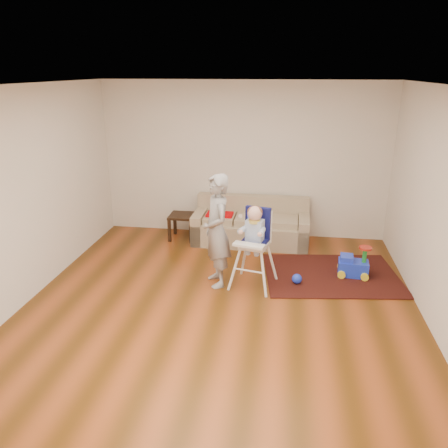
# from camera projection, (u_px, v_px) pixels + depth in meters

# --- Properties ---
(ground) EXTENTS (5.50, 5.50, 0.00)m
(ground) POSITION_uv_depth(u_px,v_px,m) (219.00, 309.00, 5.52)
(ground) COLOR #512D0B
(ground) RESTS_ON ground
(room_envelope) EXTENTS (5.04, 5.52, 2.72)m
(room_envelope) POSITION_uv_depth(u_px,v_px,m) (225.00, 154.00, 5.38)
(room_envelope) COLOR white
(room_envelope) RESTS_ON ground
(sofa) EXTENTS (1.98, 0.83, 0.76)m
(sofa) POSITION_uv_depth(u_px,v_px,m) (251.00, 222.00, 7.51)
(sofa) COLOR gray
(sofa) RESTS_ON ground
(side_table) EXTENTS (0.44, 0.44, 0.44)m
(side_table) POSITION_uv_depth(u_px,v_px,m) (183.00, 226.00, 7.75)
(side_table) COLOR black
(side_table) RESTS_ON ground
(area_rug) EXTENTS (2.08, 1.66, 0.02)m
(area_rug) POSITION_uv_depth(u_px,v_px,m) (331.00, 275.00, 6.42)
(area_rug) COLOR black
(area_rug) RESTS_ON ground
(ride_on_toy) EXTENTS (0.45, 0.33, 0.46)m
(ride_on_toy) POSITION_uv_depth(u_px,v_px,m) (354.00, 261.00, 6.31)
(ride_on_toy) COLOR blue
(ride_on_toy) RESTS_ON area_rug
(toy_ball) EXTENTS (0.14, 0.14, 0.14)m
(toy_ball) POSITION_uv_depth(u_px,v_px,m) (297.00, 279.00, 6.12)
(toy_ball) COLOR blue
(toy_ball) RESTS_ON area_rug
(high_chair) EXTENTS (0.65, 0.65, 1.17)m
(high_chair) POSITION_uv_depth(u_px,v_px,m) (254.00, 248.00, 5.95)
(high_chair) COLOR white
(high_chair) RESTS_ON ground
(adult) EXTENTS (0.58, 0.68, 1.57)m
(adult) POSITION_uv_depth(u_px,v_px,m) (217.00, 231.00, 5.92)
(adult) COLOR gray
(adult) RESTS_ON ground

